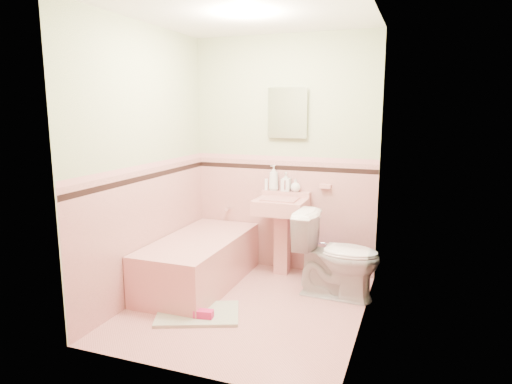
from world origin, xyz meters
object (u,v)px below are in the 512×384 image
(bucket, at_px, (322,267))
(soap_bottle_mid, at_px, (286,182))
(medicine_cabinet, at_px, (288,113))
(soap_bottle_right, at_px, (296,185))
(soap_bottle_left, at_px, (274,178))
(bathtub, at_px, (200,263))
(sink, at_px, (281,238))
(shoe, at_px, (203,314))
(toilet, at_px, (337,255))

(bucket, bearing_deg, soap_bottle_mid, 160.75)
(medicine_cabinet, relative_size, soap_bottle_right, 3.37)
(medicine_cabinet, relative_size, soap_bottle_left, 1.68)
(bathtub, height_order, soap_bottle_right, soap_bottle_right)
(soap_bottle_mid, bearing_deg, soap_bottle_left, 180.00)
(sink, distance_m, shoe, 1.31)
(bathtub, xyz_separation_m, toilet, (1.34, 0.19, 0.17))
(medicine_cabinet, bearing_deg, soap_bottle_left, -167.88)
(bathtub, height_order, sink, sink)
(bathtub, relative_size, soap_bottle_right, 11.10)
(sink, bearing_deg, shoe, -103.07)
(sink, height_order, shoe, sink)
(sink, xyz_separation_m, medicine_cabinet, (0.00, 0.21, 1.29))
(soap_bottle_left, height_order, soap_bottle_right, soap_bottle_left)
(bathtub, distance_m, shoe, 0.82)
(soap_bottle_mid, bearing_deg, medicine_cabinet, 86.69)
(medicine_cabinet, bearing_deg, bucket, -22.69)
(soap_bottle_right, height_order, shoe, soap_bottle_right)
(sink, relative_size, medicine_cabinet, 1.80)
(medicine_cabinet, distance_m, soap_bottle_left, 0.70)
(toilet, bearing_deg, medicine_cabinet, 52.92)
(bathtub, xyz_separation_m, shoe, (0.39, -0.70, -0.17))
(soap_bottle_left, xyz_separation_m, shoe, (-0.15, -1.41, -0.95))
(medicine_cabinet, bearing_deg, soap_bottle_right, -16.09)
(bucket, bearing_deg, soap_bottle_right, 155.41)
(soap_bottle_right, xyz_separation_m, toilet, (0.55, -0.52, -0.54))
(bucket, height_order, shoe, bucket)
(soap_bottle_left, relative_size, soap_bottle_right, 2.01)
(medicine_cabinet, distance_m, shoe, 2.20)
(sink, distance_m, soap_bottle_left, 0.64)
(sink, bearing_deg, bucket, 3.10)
(toilet, distance_m, shoe, 1.34)
(sink, height_order, toilet, sink)
(bathtub, bearing_deg, soap_bottle_mid, 46.31)
(medicine_cabinet, distance_m, soap_bottle_mid, 0.72)
(soap_bottle_right, distance_m, shoe, 1.71)
(soap_bottle_right, xyz_separation_m, shoe, (-0.39, -1.41, -0.88))
(soap_bottle_left, bearing_deg, medicine_cabinet, 12.12)
(sink, height_order, bucket, sink)
(bathtub, height_order, soap_bottle_left, soap_bottle_left)
(soap_bottle_mid, relative_size, soap_bottle_right, 1.49)
(sink, xyz_separation_m, shoe, (-0.29, -1.23, -0.35))
(bathtub, relative_size, soap_bottle_mid, 7.43)
(sink, xyz_separation_m, toilet, (0.66, -0.34, -0.01))
(toilet, xyz_separation_m, shoe, (-0.94, -0.89, -0.34))
(medicine_cabinet, bearing_deg, shoe, -101.22)
(soap_bottle_right, distance_m, bucket, 0.90)
(soap_bottle_right, distance_m, toilet, 0.93)
(medicine_cabinet, height_order, shoe, medicine_cabinet)
(soap_bottle_mid, distance_m, bucket, 0.97)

